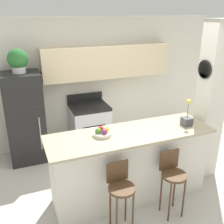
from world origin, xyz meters
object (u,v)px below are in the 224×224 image
orchid_vase (187,119)px  potted_plant_on_fridge (18,60)px  bar_stool_left (121,188)px  refrigerator (25,118)px  bar_stool_right (172,175)px  stove_range (90,126)px  fruit_bowl (102,132)px

orchid_vase → potted_plant_on_fridge: bearing=141.2°
bar_stool_left → orchid_vase: (1.26, 0.46, 0.56)m
refrigerator → orchid_vase: refrigerator is taller
bar_stool_right → orchid_vase: orchid_vase is taller
refrigerator → stove_range: (1.21, 0.01, -0.37)m
bar_stool_left → bar_stool_right: same height
potted_plant_on_fridge → orchid_vase: 2.90m
refrigerator → stove_range: refrigerator is taller
stove_range → refrigerator: bearing=-179.6°
refrigerator → fruit_bowl: size_ratio=6.40×
bar_stool_right → fruit_bowl: size_ratio=3.57×
orchid_vase → fruit_bowl: (-1.28, 0.13, -0.06)m
stove_range → bar_stool_right: bearing=-78.0°
refrigerator → potted_plant_on_fridge: 1.05m
bar_stool_right → fruit_bowl: bearing=142.6°
bar_stool_left → fruit_bowl: (-0.02, 0.59, 0.50)m
stove_range → fruit_bowl: fruit_bowl is taller
orchid_vase → fruit_bowl: 1.29m
refrigerator → fruit_bowl: bearing=-60.8°
fruit_bowl → refrigerator: bearing=119.2°
refrigerator → bar_stool_right: 2.80m
stove_range → orchid_vase: size_ratio=2.62×
fruit_bowl → orchid_vase: bearing=-5.8°
potted_plant_on_fridge → orchid_vase: size_ratio=1.00×
stove_range → orchid_vase: (0.98, -1.77, 0.70)m
stove_range → orchid_vase: bearing=-61.0°
refrigerator → bar_stool_right: refrigerator is taller
potted_plant_on_fridge → bar_stool_left: bearing=-67.2°
stove_range → bar_stool_left: stove_range is taller
bar_stool_left → orchid_vase: size_ratio=2.27×
orchid_vase → fruit_bowl: bearing=174.2°
stove_range → potted_plant_on_fridge: 1.86m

